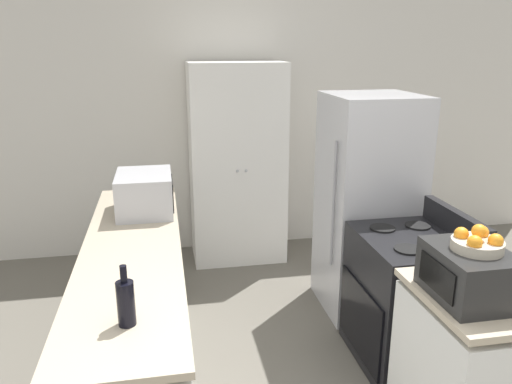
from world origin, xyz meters
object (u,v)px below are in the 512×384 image
at_px(refrigerator, 367,205).
at_px(toaster_oven, 469,274).
at_px(stove, 407,299).
at_px(wine_bottle, 126,302).
at_px(microwave, 145,193).
at_px(fruit_bowl, 478,242).
at_px(pantry_cabinet, 237,164).

distance_m(refrigerator, toaster_oven, 1.56).
height_order(stove, wine_bottle, wine_bottle).
relative_size(microwave, fruit_bowl, 2.10).
height_order(pantry_cabinet, microwave, pantry_cabinet).
relative_size(pantry_cabinet, refrigerator, 1.11).
bearing_deg(toaster_oven, stove, 80.82).
relative_size(refrigerator, fruit_bowl, 7.18).
bearing_deg(pantry_cabinet, refrigerator, -53.98).
bearing_deg(wine_bottle, pantry_cabinet, 71.44).
relative_size(stove, fruit_bowl, 4.39).
height_order(stove, microwave, microwave).
relative_size(pantry_cabinet, toaster_oven, 4.45).
xyz_separation_m(refrigerator, wine_bottle, (-1.76, -1.49, 0.14)).
bearing_deg(wine_bottle, refrigerator, 40.24).
bearing_deg(stove, microwave, 153.73).
distance_m(refrigerator, microwave, 1.72).
xyz_separation_m(microwave, fruit_bowl, (1.59, -1.62, 0.15)).
relative_size(refrigerator, microwave, 3.42).
bearing_deg(wine_bottle, fruit_bowl, -2.17).
relative_size(stove, microwave, 2.09).
bearing_deg(fruit_bowl, refrigerator, 85.67).
bearing_deg(toaster_oven, microwave, 134.34).
bearing_deg(refrigerator, microwave, 177.73).
distance_m(pantry_cabinet, wine_bottle, 2.82).
distance_m(stove, microwave, 1.98).
relative_size(pantry_cabinet, fruit_bowl, 8.00).
relative_size(wine_bottle, fruit_bowl, 1.18).
xyz_separation_m(pantry_cabinet, microwave, (-0.85, -1.12, 0.08)).
bearing_deg(toaster_oven, wine_bottle, 178.01).
bearing_deg(microwave, stove, -26.27).
relative_size(refrigerator, toaster_oven, 3.99).
distance_m(microwave, fruit_bowl, 2.27).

